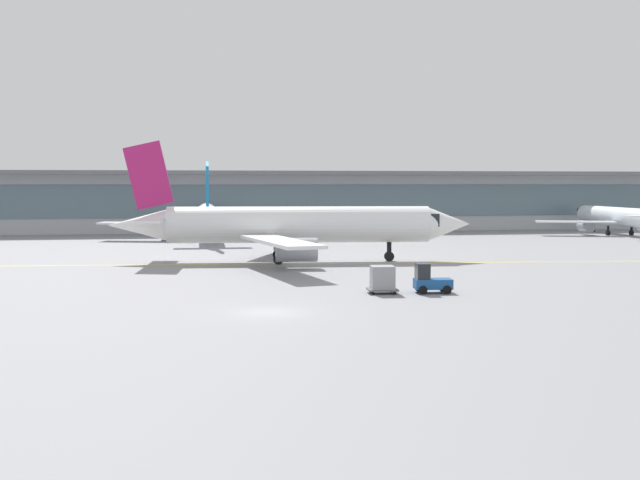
{
  "coord_description": "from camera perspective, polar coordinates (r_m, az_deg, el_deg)",
  "views": [
    {
      "loc": [
        -4.74,
        -46.46,
        7.71
      ],
      "look_at": [
        6.04,
        17.59,
        3.0
      ],
      "focal_mm": 44.18,
      "sensor_mm": 36.0,
      "label": 1
    }
  ],
  "objects": [
    {
      "name": "gate_airplane_1",
      "position": [
        108.55,
        -8.18,
        1.68
      ],
      "size": [
        29.12,
        31.25,
        10.37
      ],
      "rotation": [
        0.0,
        0.0,
        1.55
      ],
      "color": "silver",
      "rests_on": "ground_plane"
    },
    {
      "name": "ground_plane",
      "position": [
        47.33,
        -3.69,
        -5.24
      ],
      "size": [
        400.0,
        400.0,
        0.0
      ],
      "primitive_type": "plane",
      "color": "gray"
    },
    {
      "name": "gate_airplane_2",
      "position": [
        125.42,
        20.65,
        1.59
      ],
      "size": [
        25.27,
        27.18,
        9.01
      ],
      "rotation": [
        0.0,
        0.0,
        1.53
      ],
      "color": "white",
      "rests_on": "ground_plane"
    },
    {
      "name": "baggage_tug",
      "position": [
        55.79,
        7.96,
        -2.91
      ],
      "size": [
        2.72,
        1.82,
        2.1
      ],
      "rotation": [
        0.0,
        0.0,
        -0.09
      ],
      "color": "#194C8C",
      "rests_on": "ground_plane"
    },
    {
      "name": "taxiing_regional_jet",
      "position": [
        77.0,
        -1.88,
        1.04
      ],
      "size": [
        35.62,
        32.98,
        11.79
      ],
      "rotation": [
        0.0,
        0.0,
        -0.09
      ],
      "color": "white",
      "rests_on": "ground_plane"
    },
    {
      "name": "taxiway_centreline_stripe",
      "position": [
        75.32,
        -1.32,
        -1.73
      ],
      "size": [
        109.57,
        10.44,
        0.01
      ],
      "primitive_type": "cube",
      "rotation": [
        0.0,
        0.0,
        -0.09
      ],
      "color": "yellow",
      "rests_on": "ground_plane"
    },
    {
      "name": "terminal_concourse",
      "position": [
        126.31,
        -7.41,
        2.85
      ],
      "size": [
        225.41,
        11.0,
        9.6
      ],
      "color": "#B2B7BC",
      "rests_on": "ground_plane"
    },
    {
      "name": "cargo_dolly_lead",
      "position": [
        55.15,
        4.54,
        -2.8
      ],
      "size": [
        2.24,
        1.78,
        1.94
      ],
      "rotation": [
        0.0,
        0.0,
        -0.09
      ],
      "color": "#595B60",
      "rests_on": "ground_plane"
    }
  ]
}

